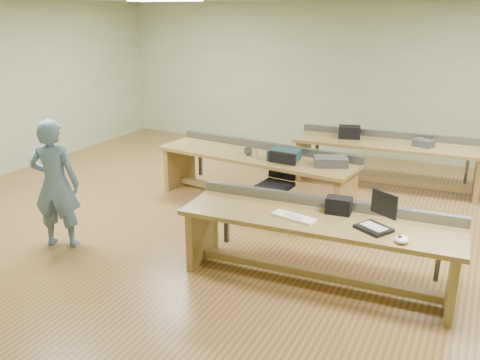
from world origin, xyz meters
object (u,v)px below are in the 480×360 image
(workbench_mid, at_px, (256,166))
(camera_bag, at_px, (339,205))
(parts_bin_teal, at_px, (284,155))
(parts_bin_grey, at_px, (331,161))
(laptop_base, at_px, (374,228))
(drinks_can, at_px, (256,154))
(person, at_px, (55,184))
(workbench_front, at_px, (318,234))
(mug, at_px, (248,151))
(task_chair, at_px, (276,194))
(workbench_back, at_px, (386,153))

(workbench_mid, bearing_deg, camera_bag, -38.75)
(parts_bin_teal, distance_m, parts_bin_grey, 0.69)
(laptop_base, distance_m, drinks_can, 2.81)
(person, height_order, camera_bag, person)
(workbench_front, distance_m, parts_bin_teal, 2.17)
(workbench_front, height_order, laptop_base, workbench_front)
(workbench_mid, distance_m, mug, 0.27)
(person, bearing_deg, laptop_base, 166.12)
(workbench_front, xyz_separation_m, task_chair, (-1.09, 1.49, -0.22))
(workbench_back, xyz_separation_m, parts_bin_teal, (-1.15, -1.71, 0.27))
(workbench_mid, xyz_separation_m, parts_bin_teal, (0.49, -0.10, 0.26))
(person, height_order, parts_bin_teal, person)
(mug, bearing_deg, camera_bag, -41.72)
(workbench_front, xyz_separation_m, workbench_back, (0.03, 3.55, 0.00))
(person, bearing_deg, camera_bag, 171.58)
(person, distance_m, parts_bin_teal, 3.15)
(workbench_back, distance_m, person, 5.21)
(camera_bag, xyz_separation_m, parts_bin_teal, (-1.28, 1.65, -0.02))
(parts_bin_teal, bearing_deg, workbench_mid, 168.97)
(drinks_can, bearing_deg, workbench_front, -48.76)
(laptop_base, relative_size, task_chair, 0.35)
(workbench_front, relative_size, task_chair, 3.25)
(drinks_can, bearing_deg, mug, 150.63)
(drinks_can, bearing_deg, laptop_base, -40.78)
(task_chair, distance_m, parts_bin_grey, 0.89)
(laptop_base, bearing_deg, workbench_back, 128.47)
(parts_bin_teal, bearing_deg, parts_bin_grey, 1.51)
(parts_bin_teal, height_order, mug, parts_bin_teal)
(laptop_base, relative_size, drinks_can, 2.79)
(laptop_base, bearing_deg, camera_bag, 177.82)
(workbench_mid, distance_m, drinks_can, 0.31)
(mug, bearing_deg, parts_bin_grey, 0.19)
(workbench_front, bearing_deg, parts_bin_teal, 118.04)
(workbench_front, relative_size, parts_bin_teal, 6.93)
(parts_bin_teal, bearing_deg, task_chair, -84.98)
(person, distance_m, task_chair, 2.96)
(workbench_back, height_order, camera_bag, camera_bag)
(workbench_back, bearing_deg, drinks_can, -134.66)
(task_chair, relative_size, mug, 7.22)
(laptop_base, distance_m, mug, 3.00)
(workbench_front, height_order, parts_bin_teal, parts_bin_teal)
(workbench_back, bearing_deg, workbench_mid, -138.79)
(camera_bag, relative_size, mug, 2.09)
(workbench_mid, height_order, laptop_base, workbench_mid)
(workbench_front, xyz_separation_m, workbench_mid, (-1.61, 1.93, 0.00))
(task_chair, height_order, drinks_can, task_chair)
(workbench_front, bearing_deg, workbench_mid, 126.42)
(parts_bin_grey, bearing_deg, mug, -179.81)
(camera_bag, bearing_deg, workbench_back, 87.20)
(workbench_mid, distance_m, parts_bin_grey, 1.21)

